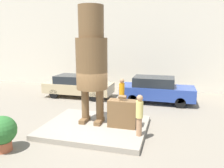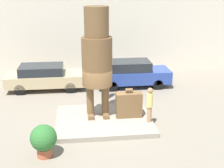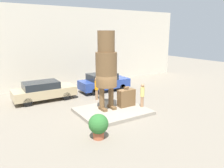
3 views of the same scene
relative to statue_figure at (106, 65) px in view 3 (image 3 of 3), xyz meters
name	(u,v)px [view 3 (image 3 of 3)]	position (x,y,z in m)	size (l,w,h in m)	color
ground_plane	(112,113)	(0.25, -0.35, -3.19)	(60.00, 60.00, 0.00)	gray
pedestal	(112,111)	(0.25, -0.35, -3.08)	(4.41, 3.58, 0.22)	gray
building_backdrop	(63,47)	(0.25, 8.67, 0.57)	(28.00, 0.60, 7.51)	beige
statue_figure	(106,65)	(0.00, 0.00, 0.00)	(1.37, 1.37, 5.08)	brown
giant_suitcase	(126,98)	(1.44, -0.24, -2.38)	(1.21, 0.53, 1.40)	brown
tourist	(142,94)	(2.26, -0.94, -2.08)	(0.28, 0.28, 1.63)	#A87A56
parked_car_tan	(44,90)	(-2.85, 4.74, -2.38)	(4.68, 1.86, 1.51)	tan
parked_car_blue	(104,82)	(2.50, 4.70, -2.34)	(4.50, 1.82, 1.63)	#284293
planter_pot	(98,125)	(-2.24, -3.02, -2.46)	(1.00, 1.00, 1.28)	#AD5638
worker_hivis	(97,88)	(0.73, 2.75, -2.21)	(0.30, 0.30, 1.78)	#A87A56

